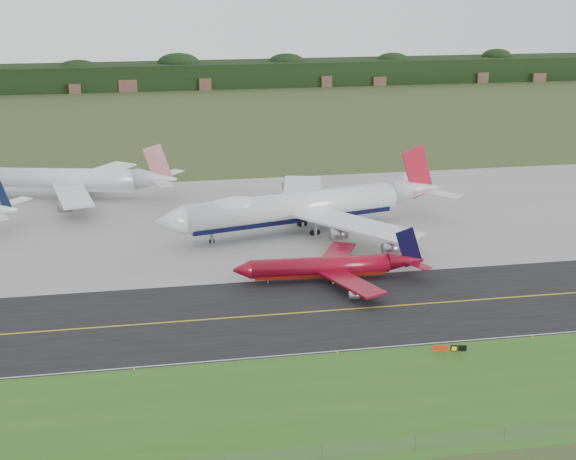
{
  "coord_description": "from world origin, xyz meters",
  "views": [
    {
      "loc": [
        -24.91,
        -131.17,
        58.39
      ],
      "look_at": [
        2.0,
        22.0,
        6.76
      ],
      "focal_mm": 50.0,
      "sensor_mm": 36.0,
      "label": 1
    }
  ],
  "objects_px": {
    "jet_red_737": "(331,266)",
    "jet_star_tail": "(71,180)",
    "jet_ba_747": "(303,206)",
    "taxiway_sign": "(450,348)"
  },
  "relations": [
    {
      "from": "jet_star_tail",
      "to": "taxiway_sign",
      "type": "height_order",
      "value": "jet_star_tail"
    },
    {
      "from": "jet_ba_747",
      "to": "jet_red_737",
      "type": "distance_m",
      "value": 30.56
    },
    {
      "from": "jet_red_737",
      "to": "taxiway_sign",
      "type": "height_order",
      "value": "jet_red_737"
    },
    {
      "from": "jet_star_tail",
      "to": "taxiway_sign",
      "type": "bearing_deg",
      "value": -57.35
    },
    {
      "from": "jet_ba_747",
      "to": "taxiway_sign",
      "type": "bearing_deg",
      "value": -80.33
    },
    {
      "from": "jet_red_737",
      "to": "taxiway_sign",
      "type": "xyz_separation_m",
      "value": [
        11.31,
        -34.21,
        -1.57
      ]
    },
    {
      "from": "jet_ba_747",
      "to": "taxiway_sign",
      "type": "xyz_separation_m",
      "value": [
        11.01,
        -64.59,
        -4.82
      ]
    },
    {
      "from": "jet_red_737",
      "to": "jet_star_tail",
      "type": "distance_m",
      "value": 86.61
    },
    {
      "from": "jet_ba_747",
      "to": "jet_red_737",
      "type": "bearing_deg",
      "value": -90.57
    },
    {
      "from": "jet_star_tail",
      "to": "jet_ba_747",
      "type": "bearing_deg",
      "value": -34.49
    }
  ]
}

